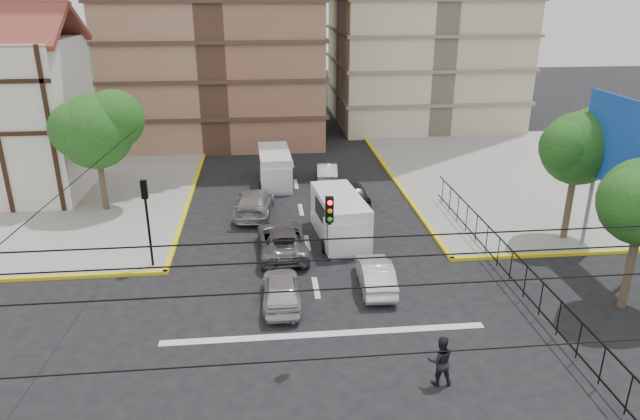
{
  "coord_description": "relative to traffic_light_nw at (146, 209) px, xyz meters",
  "views": [
    {
      "loc": [
        -2.16,
        -18.05,
        12.84
      ],
      "look_at": [
        0.14,
        4.58,
        4.0
      ],
      "focal_mm": 32.0,
      "sensor_mm": 36.0,
      "label": 1
    }
  ],
  "objects": [
    {
      "name": "traffic_light_hanging",
      "position": [
        7.8,
        -9.84,
        2.79
      ],
      "size": [
        18.0,
        9.12,
        0.92
      ],
      "color": "black",
      "rests_on": "ground"
    },
    {
      "name": "car_silver_front_left",
      "position": [
        6.17,
        -4.03,
        -2.42
      ],
      "size": [
        1.67,
        4.08,
        1.39
      ],
      "primitive_type": "imported",
      "rotation": [
        0.0,
        0.0,
        3.13
      ],
      "color": "silver",
      "rests_on": "ground"
    },
    {
      "name": "sidewalk_ne",
      "position": [
        27.8,
        12.2,
        -3.04
      ],
      "size": [
        26.0,
        26.0,
        0.15
      ],
      "primitive_type": "cube",
      "color": "gray",
      "rests_on": "ground"
    },
    {
      "name": "pedestrian_crosswalk",
      "position": [
        11.41,
        -10.0,
        -2.18
      ],
      "size": [
        0.94,
        0.76,
        1.86
      ],
      "primitive_type": "imported",
      "rotation": [
        0.0,
        0.0,
        3.08
      ],
      "color": "black",
      "rests_on": "ground"
    },
    {
      "name": "stop_line",
      "position": [
        7.8,
        -6.6,
        -3.11
      ],
      "size": [
        13.0,
        0.4,
        0.01
      ],
      "primitive_type": "cube",
      "color": "silver",
      "rests_on": "ground"
    },
    {
      "name": "tree_tudor",
      "position": [
        -4.1,
        8.21,
        2.11
      ],
      "size": [
        5.39,
        4.4,
        7.43
      ],
      "color": "#473828",
      "rests_on": "ground"
    },
    {
      "name": "tree_park_c",
      "position": [
        21.89,
        1.21,
        2.22
      ],
      "size": [
        4.65,
        3.8,
        7.25
      ],
      "color": "#473828",
      "rests_on": "ground"
    },
    {
      "name": "car_silver_rear_left",
      "position": [
        4.96,
        6.8,
        -2.36
      ],
      "size": [
        2.71,
        5.4,
        1.5
      ],
      "primitive_type": "imported",
      "rotation": [
        0.0,
        0.0,
        3.02
      ],
      "color": "#A8A9AD",
      "rests_on": "ground"
    },
    {
      "name": "ground",
      "position": [
        7.8,
        -7.8,
        -3.11
      ],
      "size": [
        160.0,
        160.0,
        0.0
      ],
      "primitive_type": "plane",
      "color": "black",
      "rests_on": "ground"
    },
    {
      "name": "park_fence",
      "position": [
        16.8,
        -3.3,
        -3.11
      ],
      "size": [
        0.1,
        22.5,
        1.66
      ],
      "primitive_type": null,
      "color": "black",
      "rests_on": "ground"
    },
    {
      "name": "traffic_light_nw",
      "position": [
        0.0,
        0.0,
        0.0
      ],
      "size": [
        0.28,
        0.22,
        4.4
      ],
      "color": "black",
      "rests_on": "ground"
    },
    {
      "name": "van_left_lane",
      "position": [
        6.35,
        12.2,
        -1.95
      ],
      "size": [
        2.24,
        5.36,
        2.39
      ],
      "rotation": [
        0.0,
        0.0,
        0.03
      ],
      "color": "silver",
      "rests_on": "ground"
    },
    {
      "name": "billboard",
      "position": [
        22.25,
        -1.8,
        2.89
      ],
      "size": [
        0.36,
        6.2,
        8.1
      ],
      "color": "slate",
      "rests_on": "ground"
    },
    {
      "name": "van_right_lane",
      "position": [
        9.62,
        2.36,
        -1.91
      ],
      "size": [
        2.75,
        5.71,
        2.48
      ],
      "rotation": [
        0.0,
        0.0,
        0.11
      ],
      "color": "silver",
      "rests_on": "ground"
    },
    {
      "name": "car_grey_mid_left",
      "position": [
        6.41,
        1.11,
        -2.39
      ],
      "size": [
        2.61,
        5.3,
        1.45
      ],
      "primitive_type": "imported",
      "rotation": [
        0.0,
        0.0,
        3.18
      ],
      "color": "slate",
      "rests_on": "ground"
    },
    {
      "name": "car_white_rear_right",
      "position": [
        10.07,
        12.83,
        -2.45
      ],
      "size": [
        1.74,
        4.11,
        1.32
      ],
      "primitive_type": "imported",
      "rotation": [
        0.0,
        0.0,
        3.05
      ],
      "color": "silver",
      "rests_on": "ground"
    },
    {
      "name": "car_darkgrey_mid_right",
      "position": [
        11.02,
        8.1,
        -2.35
      ],
      "size": [
        2.31,
        4.65,
        1.52
      ],
      "primitive_type": "imported",
      "rotation": [
        0.0,
        0.0,
        3.26
      ],
      "color": "#232326",
      "rests_on": "ground"
    },
    {
      "name": "car_white_front_right",
      "position": [
        10.5,
        -3.03,
        -2.44
      ],
      "size": [
        1.56,
        4.14,
        1.35
      ],
      "primitive_type": "imported",
      "rotation": [
        0.0,
        0.0,
        3.11
      ],
      "color": "white",
      "rests_on": "ground"
    }
  ]
}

